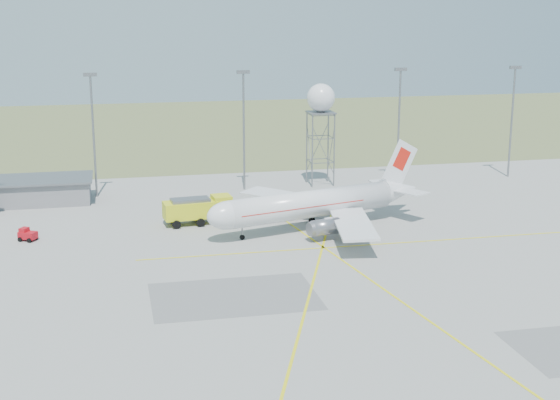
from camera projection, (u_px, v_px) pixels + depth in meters
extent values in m
plane|color=#A1A19C|center=(465.00, 335.00, 74.77)|extent=(400.00, 400.00, 0.00)
cube|color=#59693A|center=(234.00, 127.00, 207.58)|extent=(400.00, 120.00, 0.03)
cube|color=slate|center=(33.00, 192.00, 125.69)|extent=(18.00, 9.00, 3.60)
cube|color=slate|center=(32.00, 180.00, 125.22)|extent=(19.00, 10.00, 0.30)
cylinder|color=slate|center=(94.00, 137.00, 127.71)|extent=(0.36, 0.36, 20.00)
cube|color=slate|center=(90.00, 75.00, 125.29)|extent=(2.20, 0.50, 0.60)
cylinder|color=slate|center=(244.00, 132.00, 132.92)|extent=(0.36, 0.36, 20.00)
cube|color=slate|center=(243.00, 72.00, 130.49)|extent=(2.20, 0.50, 0.60)
cylinder|color=slate|center=(399.00, 127.00, 138.75)|extent=(0.36, 0.36, 20.00)
cube|color=slate|center=(401.00, 69.00, 136.32)|extent=(2.20, 0.50, 0.60)
cylinder|color=slate|center=(511.00, 123.00, 143.33)|extent=(0.36, 0.36, 20.00)
cube|color=slate|center=(515.00, 67.00, 140.90)|extent=(2.20, 0.50, 0.60)
cylinder|color=silver|center=(310.00, 204.00, 109.84)|extent=(25.36, 10.82, 3.89)
ellipsoid|color=silver|center=(229.00, 215.00, 103.95)|extent=(7.06, 5.48, 3.89)
cube|color=black|center=(221.00, 212.00, 103.27)|extent=(2.01, 2.47, 0.95)
cone|color=silver|center=(399.00, 190.00, 117.02)|extent=(6.69, 5.37, 3.89)
cube|color=silver|center=(400.00, 163.00, 116.04)|extent=(6.06, 2.03, 7.31)
cube|color=red|center=(401.00, 159.00, 115.97)|extent=(3.31, 1.26, 3.75)
cube|color=silver|center=(384.00, 183.00, 119.33)|extent=(4.49, 6.01, 0.18)
cube|color=silver|center=(409.00, 191.00, 114.02)|extent=(4.49, 6.01, 0.18)
cube|color=silver|center=(289.00, 197.00, 118.21)|extent=(13.92, 14.65, 0.35)
cube|color=silver|center=(353.00, 224.00, 103.29)|extent=(7.23, 16.12, 0.35)
cylinder|color=slate|center=(285.00, 209.00, 114.63)|extent=(4.55, 3.29, 2.24)
cylinder|color=slate|center=(325.00, 227.00, 105.02)|extent=(4.55, 3.29, 2.24)
cube|color=red|center=(298.00, 205.00, 108.91)|extent=(19.77, 9.22, 0.12)
cylinder|color=black|center=(242.00, 237.00, 105.63)|extent=(0.84, 0.84, 0.88)
cube|color=black|center=(322.00, 225.00, 111.52)|extent=(2.57, 5.87, 0.88)
cylinder|color=slate|center=(322.00, 222.00, 111.42)|extent=(0.29, 0.29, 1.75)
cylinder|color=slate|center=(312.00, 151.00, 135.42)|extent=(0.24, 0.24, 12.87)
cylinder|color=slate|center=(334.00, 150.00, 136.24)|extent=(0.24, 0.24, 12.87)
cylinder|color=slate|center=(328.00, 146.00, 140.00)|extent=(0.24, 0.24, 12.87)
cylinder|color=slate|center=(307.00, 147.00, 139.17)|extent=(0.24, 0.24, 12.87)
cube|color=slate|center=(321.00, 112.00, 136.18)|extent=(4.56, 4.56, 0.25)
sphere|color=silver|center=(321.00, 98.00, 135.56)|extent=(4.95, 4.95, 4.95)
cube|color=#C9CD18|center=(198.00, 209.00, 113.09)|extent=(10.24, 4.33, 2.43)
cube|color=#C9CD18|center=(222.00, 201.00, 113.93)|extent=(2.96, 3.35, 1.55)
cube|color=black|center=(227.00, 199.00, 114.14)|extent=(0.41, 2.87, 1.11)
cube|color=slate|center=(190.00, 200.00, 112.41)|extent=(5.77, 3.21, 0.44)
cube|color=#B00C16|center=(28.00, 235.00, 105.07)|extent=(2.71, 2.41, 0.94)
cube|color=#B00C16|center=(24.00, 230.00, 105.05)|extent=(1.44, 1.55, 0.52)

